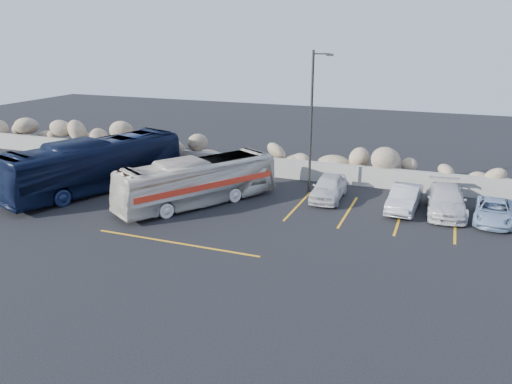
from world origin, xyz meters
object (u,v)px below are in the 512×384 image
(vintage_bus, at_px, (197,182))
(car_d, at_px, (494,211))
(car_c, at_px, (446,200))
(lamppost, at_px, (312,119))
(tour_coach, at_px, (95,165))
(car_b, at_px, (405,198))
(car_a, at_px, (329,187))

(vintage_bus, height_order, car_d, vintage_bus)
(vintage_bus, relative_size, car_c, 1.97)
(vintage_bus, distance_m, car_d, 15.02)
(lamppost, xyz_separation_m, car_d, (9.64, -1.34, -3.76))
(car_c, distance_m, car_d, 2.29)
(lamppost, bearing_deg, tour_coach, -160.82)
(car_b, height_order, car_c, car_c)
(car_a, bearing_deg, car_c, -1.87)
(lamppost, xyz_separation_m, car_a, (1.29, -0.80, -3.62))
(lamppost, distance_m, car_b, 6.62)
(tour_coach, xyz_separation_m, car_a, (13.09, 3.31, -0.86))
(car_d, bearing_deg, lamppost, 175.75)
(car_d, bearing_deg, car_c, 170.37)
(car_b, bearing_deg, tour_coach, -166.08)
(lamppost, xyz_separation_m, car_b, (5.40, -1.18, -3.65))
(car_c, bearing_deg, car_a, 175.12)
(car_b, distance_m, car_c, 2.05)
(lamppost, xyz_separation_m, car_c, (7.42, -0.82, -3.62))
(vintage_bus, height_order, tour_coach, tour_coach)
(lamppost, height_order, vintage_bus, lamppost)
(car_d, bearing_deg, car_a, 179.94)
(vintage_bus, distance_m, car_b, 10.94)
(tour_coach, distance_m, car_b, 17.47)
(vintage_bus, distance_m, car_a, 7.26)
(vintage_bus, bearing_deg, car_c, 46.72)
(tour_coach, height_order, car_a, tour_coach)
(car_a, distance_m, car_c, 6.13)
(lamppost, height_order, car_a, lamppost)
(tour_coach, bearing_deg, car_d, 25.51)
(car_a, relative_size, car_d, 1.04)
(car_b, bearing_deg, vintage_bus, -159.54)
(vintage_bus, xyz_separation_m, car_c, (12.50, 3.41, -0.60))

